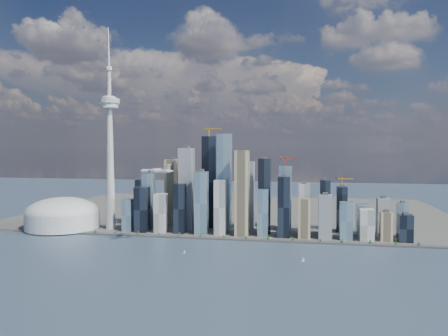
% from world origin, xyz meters
% --- Properties ---
extents(ground, '(4000.00, 4000.00, 0.00)m').
position_xyz_m(ground, '(0.00, 0.00, 0.00)').
color(ground, '#314356').
rests_on(ground, ground).
extents(seawall, '(1100.00, 22.00, 4.00)m').
position_xyz_m(seawall, '(0.00, 250.00, 2.00)').
color(seawall, '#383838').
rests_on(seawall, ground).
extents(land, '(1400.00, 900.00, 3.00)m').
position_xyz_m(land, '(0.00, 700.00, 1.50)').
color(land, '#4C4C47').
rests_on(land, ground).
extents(shoreline_trees, '(960.53, 7.20, 8.80)m').
position_xyz_m(shoreline_trees, '(0.00, 250.00, 8.78)').
color(shoreline_trees, '#3F2D1E').
rests_on(shoreline_trees, seawall).
extents(skyscraper_cluster, '(736.00, 142.00, 282.54)m').
position_xyz_m(skyscraper_cluster, '(59.61, 336.81, 88.20)').
color(skyscraper_cluster, black).
rests_on(skyscraper_cluster, land).
extents(needle_tower, '(56.00, 56.00, 550.50)m').
position_xyz_m(needle_tower, '(-300.00, 310.00, 235.84)').
color(needle_tower, '#AEAEA9').
rests_on(needle_tower, land).
extents(dome_stadium, '(200.00, 200.00, 86.00)m').
position_xyz_m(dome_stadium, '(-440.00, 300.00, 39.44)').
color(dome_stadium, '#B8B8B8').
rests_on(dome_stadium, land).
extents(airplane, '(79.32, 69.97, 19.41)m').
position_xyz_m(airplane, '(-104.78, 132.71, 177.30)').
color(airplane, silver).
rests_on(airplane, ground).
extents(sailboat_west, '(6.00, 3.12, 8.37)m').
position_xyz_m(sailboat_west, '(-28.77, 95.22, 2.69)').
color(sailboat_west, white).
rests_on(sailboat_west, ground).
extents(sailboat_east, '(6.63, 2.86, 9.17)m').
position_xyz_m(sailboat_east, '(224.99, 78.61, 2.94)').
color(sailboat_east, white).
rests_on(sailboat_east, ground).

